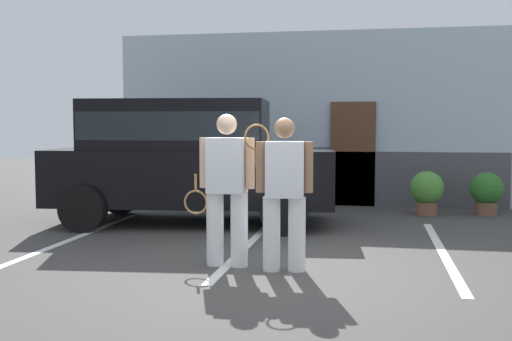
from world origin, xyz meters
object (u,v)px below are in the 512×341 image
Objects in this scene: tennis_player_man at (227,188)px; tennis_player_woman at (284,191)px; potted_plant_secondary at (486,191)px; potted_plant_by_porch at (427,191)px; parked_suv at (187,155)px.

tennis_player_woman is at bearing 171.69° from tennis_player_man.
tennis_player_woman is 2.21× the size of potted_plant_secondary.
potted_plant_by_porch is (1.96, 4.69, -0.46)m from tennis_player_woman.
parked_suv is 4.42m from potted_plant_by_porch.
parked_suv reaches higher than potted_plant_by_porch.
tennis_player_woman is 2.16× the size of potted_plant_by_porch.
parked_suv reaches higher than tennis_player_woman.
potted_plant_by_porch is at bearing -169.17° from potted_plant_secondary.
parked_suv is at bearing -156.83° from potted_plant_by_porch.
parked_suv is at bearing -159.29° from potted_plant_secondary.
tennis_player_man is at bearing -17.53° from tennis_player_woman.
potted_plant_secondary is (5.08, 1.92, -0.71)m from parked_suv.
potted_plant_secondary is at bearing -126.17° from tennis_player_man.
potted_plant_secondary is (1.07, 0.21, -0.01)m from potted_plant_by_porch.
tennis_player_man is 2.22× the size of potted_plant_by_porch.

